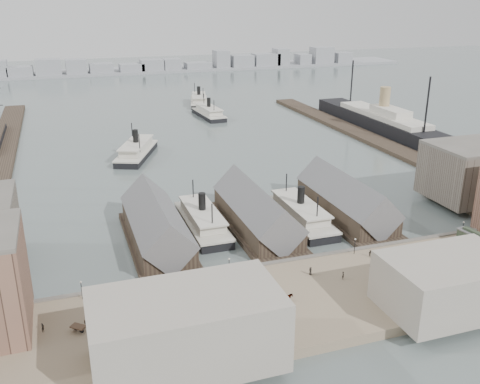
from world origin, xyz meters
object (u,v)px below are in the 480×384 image
object	(u,v)px
ferry_docked_west	(202,220)
horse_cart_left	(86,323)
ocean_steamer	(383,122)
horse_cart_center	(284,298)
tram	(476,241)
horse_cart_right	(415,275)

from	to	relation	value
ferry_docked_west	horse_cart_left	world-z (taller)	ferry_docked_west
ocean_steamer	horse_cart_left	xyz separation A→B (m)	(-136.96, -117.37, -1.49)
ocean_steamer	horse_cart_center	bearing A→B (deg)	-129.56
horse_cart_left	tram	bearing A→B (deg)	-47.36
ferry_docked_west	ocean_steamer	world-z (taller)	ocean_steamer
horse_cart_left	horse_cart_center	distance (m)	36.92
ocean_steamer	horse_cart_right	distance (m)	140.67
horse_cart_center	horse_cart_right	world-z (taller)	horse_cart_center
tram	horse_cart_right	size ratio (longest dim) A/B	2.19
ocean_steamer	horse_cart_right	size ratio (longest dim) A/B	21.77
horse_cart_left	horse_cart_center	xyz separation A→B (m)	(36.71, -3.98, 0.07)
horse_cart_left	horse_cart_right	world-z (taller)	horse_cart_left
ocean_steamer	horse_cart_left	bearing A→B (deg)	-139.40
ferry_docked_west	ocean_steamer	xyz separation A→B (m)	(105.00, 78.32, 1.81)
tram	horse_cart_center	distance (m)	52.18
tram	horse_cart_right	world-z (taller)	tram
horse_cart_right	horse_cart_left	bearing A→B (deg)	85.05
ferry_docked_west	horse_cart_right	bearing A→B (deg)	-51.66
tram	horse_cart_left	size ratio (longest dim) A/B	2.29
ocean_steamer	tram	size ratio (longest dim) A/B	9.93
ocean_steamer	tram	bearing A→B (deg)	-113.10
ocean_steamer	horse_cart_left	size ratio (longest dim) A/B	22.75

